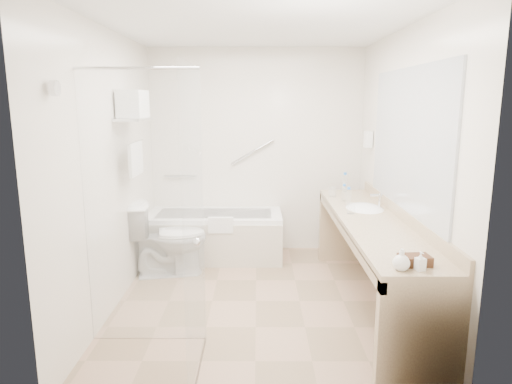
{
  "coord_description": "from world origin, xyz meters",
  "views": [
    {
      "loc": [
        0.01,
        -4.05,
        1.87
      ],
      "look_at": [
        0.0,
        0.3,
        1.0
      ],
      "focal_mm": 32.0,
      "sensor_mm": 36.0,
      "label": 1
    }
  ],
  "objects_px": {
    "vanity_counter": "(371,241)",
    "water_bottle_left": "(349,197)",
    "amenity_basket": "(415,260)",
    "bathtub": "(215,235)",
    "toilet": "(169,239)"
  },
  "relations": [
    {
      "from": "vanity_counter",
      "to": "water_bottle_left",
      "type": "bearing_deg",
      "value": 101.41
    },
    {
      "from": "vanity_counter",
      "to": "amenity_basket",
      "type": "bearing_deg",
      "value": -90.61
    },
    {
      "from": "amenity_basket",
      "to": "water_bottle_left",
      "type": "xyz_separation_m",
      "value": [
        -0.09,
        1.68,
        0.05
      ]
    },
    {
      "from": "bathtub",
      "to": "water_bottle_left",
      "type": "xyz_separation_m",
      "value": [
        1.42,
        -0.87,
        0.66
      ]
    },
    {
      "from": "vanity_counter",
      "to": "amenity_basket",
      "type": "xyz_separation_m",
      "value": [
        -0.01,
        -1.16,
        0.24
      ]
    },
    {
      "from": "toilet",
      "to": "water_bottle_left",
      "type": "xyz_separation_m",
      "value": [
        1.87,
        -0.33,
        0.53
      ]
    },
    {
      "from": "vanity_counter",
      "to": "amenity_basket",
      "type": "height_order",
      "value": "vanity_counter"
    },
    {
      "from": "bathtub",
      "to": "vanity_counter",
      "type": "distance_m",
      "value": 2.09
    },
    {
      "from": "amenity_basket",
      "to": "water_bottle_left",
      "type": "relative_size",
      "value": 1.02
    },
    {
      "from": "bathtub",
      "to": "vanity_counter",
      "type": "xyz_separation_m",
      "value": [
        1.52,
        -1.39,
        0.36
      ]
    },
    {
      "from": "water_bottle_left",
      "to": "vanity_counter",
      "type": "bearing_deg",
      "value": -78.59
    },
    {
      "from": "bathtub",
      "to": "toilet",
      "type": "relative_size",
      "value": 1.95
    },
    {
      "from": "bathtub",
      "to": "amenity_basket",
      "type": "distance_m",
      "value": 3.02
    },
    {
      "from": "toilet",
      "to": "water_bottle_left",
      "type": "relative_size",
      "value": 4.41
    },
    {
      "from": "vanity_counter",
      "to": "toilet",
      "type": "bearing_deg",
      "value": 156.71
    }
  ]
}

